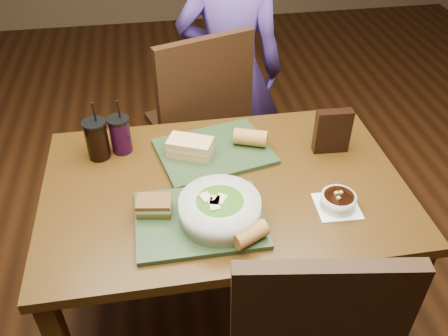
{
  "coord_description": "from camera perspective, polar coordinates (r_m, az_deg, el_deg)",
  "views": [
    {
      "loc": [
        -0.21,
        -1.29,
        1.87
      ],
      "look_at": [
        0.0,
        0.0,
        0.82
      ],
      "focal_mm": 38.0,
      "sensor_mm": 36.0,
      "label": 1
    }
  ],
  "objects": [
    {
      "name": "cup_cola",
      "position": [
        1.86,
        -15.04,
        3.36
      ],
      "size": [
        0.09,
        0.09,
        0.25
      ],
      "color": "black",
      "rests_on": "dining_table"
    },
    {
      "name": "dining_table",
      "position": [
        1.78,
        0.0,
        -4.03
      ],
      "size": [
        1.3,
        0.85,
        0.75
      ],
      "color": "#40280C",
      "rests_on": "ground"
    },
    {
      "name": "ground",
      "position": [
        2.28,
        0.0,
        -16.3
      ],
      "size": [
        6.0,
        6.0,
        0.0
      ],
      "primitive_type": "plane",
      "color": "#381C0B",
      "rests_on": "ground"
    },
    {
      "name": "diner",
      "position": [
        2.46,
        0.76,
        11.48
      ],
      "size": [
        0.61,
        0.47,
        1.48
      ],
      "primitive_type": "imported",
      "rotation": [
        0.0,
        0.0,
        2.92
      ],
      "color": "#3E2A74",
      "rests_on": "ground"
    },
    {
      "name": "chair_far",
      "position": [
        2.35,
        -2.43,
        5.81
      ],
      "size": [
        0.59,
        0.6,
        1.07
      ],
      "color": "black",
      "rests_on": "ground"
    },
    {
      "name": "baguette_near",
      "position": [
        1.47,
        3.17,
        -7.97
      ],
      "size": [
        0.13,
        0.1,
        0.06
      ],
      "primitive_type": "cylinder",
      "rotation": [
        0.0,
        1.57,
        0.46
      ],
      "color": "#AD7533",
      "rests_on": "tray_near"
    },
    {
      "name": "cup_berry",
      "position": [
        1.87,
        -12.36,
        3.96
      ],
      "size": [
        0.09,
        0.09,
        0.23
      ],
      "color": "black",
      "rests_on": "dining_table"
    },
    {
      "name": "salad_bowl",
      "position": [
        1.53,
        -0.51,
        -4.85
      ],
      "size": [
        0.27,
        0.27,
        0.09
      ],
      "color": "silver",
      "rests_on": "tray_near"
    },
    {
      "name": "tray_far",
      "position": [
        1.85,
        -1.21,
        2.0
      ],
      "size": [
        0.48,
        0.4,
        0.02
      ],
      "primitive_type": "cube",
      "rotation": [
        0.0,
        0.0,
        0.22
      ],
      "color": "#24381E",
      "rests_on": "dining_table"
    },
    {
      "name": "chip_bag",
      "position": [
        1.87,
        12.91,
        4.32
      ],
      "size": [
        0.14,
        0.05,
        0.18
      ],
      "primitive_type": "cube",
      "rotation": [
        0.0,
        0.0,
        -0.05
      ],
      "color": "black",
      "rests_on": "dining_table"
    },
    {
      "name": "sandwich_near",
      "position": [
        1.58,
        -8.38,
        -4.54
      ],
      "size": [
        0.12,
        0.09,
        0.05
      ],
      "color": "#593819",
      "rests_on": "tray_near"
    },
    {
      "name": "sandwich_far",
      "position": [
        1.81,
        -4.08,
        2.52
      ],
      "size": [
        0.19,
        0.15,
        0.07
      ],
      "color": "tan",
      "rests_on": "tray_far"
    },
    {
      "name": "baguette_far",
      "position": [
        1.86,
        3.2,
        3.68
      ],
      "size": [
        0.14,
        0.11,
        0.06
      ],
      "primitive_type": "cylinder",
      "rotation": [
        0.0,
        1.57,
        -0.36
      ],
      "color": "#AD7533",
      "rests_on": "tray_far"
    },
    {
      "name": "tray_near",
      "position": [
        1.57,
        -2.91,
        -6.23
      ],
      "size": [
        0.42,
        0.32,
        0.02
      ],
      "primitive_type": "cube",
      "rotation": [
        0.0,
        0.0,
        0.0
      ],
      "color": "#24381E",
      "rests_on": "dining_table"
    },
    {
      "name": "soup_bowl",
      "position": [
        1.65,
        13.56,
        -3.85
      ],
      "size": [
        0.15,
        0.15,
        0.06
      ],
      "color": "white",
      "rests_on": "dining_table"
    }
  ]
}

